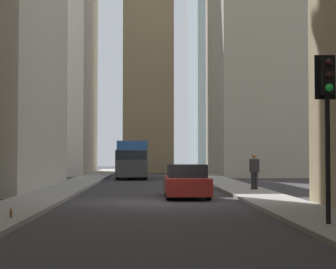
{
  "coord_description": "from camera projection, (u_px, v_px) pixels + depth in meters",
  "views": [
    {
      "loc": [
        -21.96,
        0.19,
        1.81
      ],
      "look_at": [
        9.03,
        -0.86,
        2.92
      ],
      "focal_mm": 60.79,
      "sensor_mm": 36.0,
      "label": 1
    }
  ],
  "objects": [
    {
      "name": "ground_plane",
      "position": [
        154.0,
        202.0,
        21.87
      ],
      "size": [
        135.0,
        135.0,
        0.0
      ],
      "primitive_type": "plane",
      "color": "#302D30"
    },
    {
      "name": "sidewalk_right",
      "position": [
        36.0,
        200.0,
        21.72
      ],
      "size": [
        90.0,
        2.2,
        0.14
      ],
      "primitive_type": "cube",
      "color": "gray",
      "rests_on": "ground_plane"
    },
    {
      "name": "sidewalk_left",
      "position": [
        270.0,
        200.0,
        22.03
      ],
      "size": [
        90.0,
        2.2,
        0.14
      ],
      "primitive_type": "cube",
      "color": "gray",
      "rests_on": "ground_plane"
    },
    {
      "name": "building_left_far",
      "position": [
        269.0,
        21.0,
        51.1
      ],
      "size": [
        13.9,
        10.5,
        27.72
      ],
      "color": "#A8A091",
      "rests_on": "ground_plane"
    },
    {
      "name": "building_right_far",
      "position": [
        39.0,
        37.0,
        53.57
      ],
      "size": [
        13.06,
        10.5,
        25.8
      ],
      "color": "#B7B2A5",
      "rests_on": "ground_plane"
    },
    {
      "name": "delivery_truck",
      "position": [
        133.0,
        159.0,
        42.71
      ],
      "size": [
        6.46,
        2.25,
        2.84
      ],
      "color": "#285699",
      "rests_on": "ground_plane"
    },
    {
      "name": "sedan_red",
      "position": [
        186.0,
        182.0,
        23.92
      ],
      "size": [
        4.3,
        1.78,
        1.42
      ],
      "color": "maroon",
      "rests_on": "ground_plane"
    },
    {
      "name": "traffic_light_foreground",
      "position": [
        327.0,
        99.0,
        13.85
      ],
      "size": [
        0.43,
        0.52,
        4.14
      ],
      "color": "black",
      "rests_on": "sidewalk_left"
    },
    {
      "name": "pedestrian",
      "position": [
        254.0,
        170.0,
        27.39
      ],
      "size": [
        0.26,
        0.44,
        1.73
      ],
      "color": "black",
      "rests_on": "sidewalk_left"
    },
    {
      "name": "discarded_bottle",
      "position": [
        11.0,
        214.0,
        15.06
      ],
      "size": [
        0.07,
        0.07,
        0.27
      ],
      "color": "brown",
      "rests_on": "sidewalk_right"
    }
  ]
}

